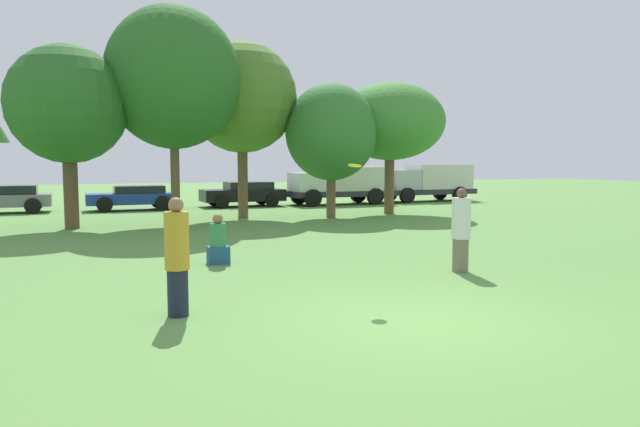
# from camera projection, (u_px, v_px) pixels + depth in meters

# --- Properties ---
(ground_plane) EXTENTS (120.00, 120.00, 0.00)m
(ground_plane) POSITION_uv_depth(u_px,v_px,m) (423.00, 322.00, 7.90)
(ground_plane) COLOR #5B8E42
(person_thrower) EXTENTS (0.35, 0.35, 1.72)m
(person_thrower) POSITION_uv_depth(u_px,v_px,m) (177.00, 257.00, 8.14)
(person_thrower) COLOR #191E33
(person_thrower) RESTS_ON ground
(person_catcher) EXTENTS (0.38, 0.38, 1.70)m
(person_catcher) POSITION_uv_depth(u_px,v_px,m) (461.00, 230.00, 11.50)
(person_catcher) COLOR #726651
(person_catcher) RESTS_ON ground
(frisbee) EXTENTS (0.23, 0.22, 0.08)m
(frisbee) POSITION_uv_depth(u_px,v_px,m) (355.00, 166.00, 9.52)
(frisbee) COLOR yellow
(bystander_sitting) EXTENTS (0.46, 0.38, 1.11)m
(bystander_sitting) POSITION_uv_depth(u_px,v_px,m) (218.00, 243.00, 12.46)
(bystander_sitting) COLOR navy
(bystander_sitting) RESTS_ON ground
(tree_1) EXTENTS (3.93, 3.93, 6.14)m
(tree_1) POSITION_uv_depth(u_px,v_px,m) (68.00, 105.00, 18.91)
(tree_1) COLOR brown
(tree_1) RESTS_ON ground
(tree_2) EXTENTS (4.77, 4.77, 7.80)m
(tree_2) POSITION_uv_depth(u_px,v_px,m) (173.00, 78.00, 20.29)
(tree_2) COLOR brown
(tree_2) RESTS_ON ground
(tree_3) EXTENTS (4.45, 4.45, 7.07)m
(tree_3) POSITION_uv_depth(u_px,v_px,m) (242.00, 98.00, 22.83)
(tree_3) COLOR brown
(tree_3) RESTS_ON ground
(tree_4) EXTENTS (3.70, 3.70, 5.41)m
(tree_4) POSITION_uv_depth(u_px,v_px,m) (331.00, 133.00, 22.92)
(tree_4) COLOR brown
(tree_4) RESTS_ON ground
(tree_5) EXTENTS (4.75, 4.75, 5.68)m
(tree_5) POSITION_uv_depth(u_px,v_px,m) (390.00, 122.00, 24.58)
(tree_5) COLOR brown
(tree_5) RESTS_ON ground
(parked_car_grey) EXTENTS (3.94, 2.10, 1.23)m
(parked_car_grey) POSITION_uv_depth(u_px,v_px,m) (6.00, 198.00, 25.28)
(parked_car_grey) COLOR slate
(parked_car_grey) RESTS_ON ground
(parked_car_blue) EXTENTS (4.20, 2.01, 1.16)m
(parked_car_blue) POSITION_uv_depth(u_px,v_px,m) (134.00, 197.00, 26.88)
(parked_car_blue) COLOR #1E389E
(parked_car_blue) RESTS_ON ground
(parked_car_black) EXTENTS (4.25, 2.19, 1.26)m
(parked_car_black) POSITION_uv_depth(u_px,v_px,m) (244.00, 193.00, 29.28)
(parked_car_black) COLOR black
(parked_car_black) RESTS_ON ground
(delivery_truck_white) EXTENTS (5.88, 2.50, 2.02)m
(delivery_truck_white) POSITION_uv_depth(u_px,v_px,m) (341.00, 183.00, 30.72)
(delivery_truck_white) COLOR #2D2D33
(delivery_truck_white) RESTS_ON ground
(delivery_truck_silver) EXTENTS (5.77, 2.42, 2.15)m
(delivery_truck_silver) POSITION_uv_depth(u_px,v_px,m) (429.00, 181.00, 33.30)
(delivery_truck_silver) COLOR #2D2D33
(delivery_truck_silver) RESTS_ON ground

